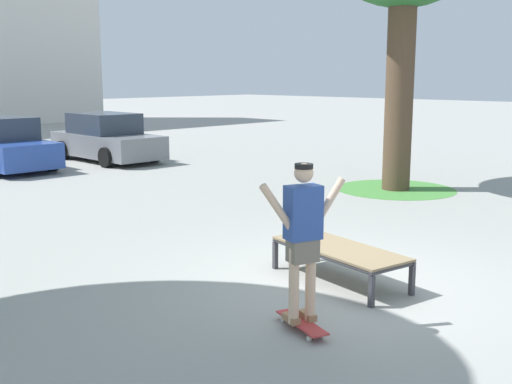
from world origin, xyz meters
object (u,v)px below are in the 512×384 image
object	(u,v)px
skater	(303,232)
car_blue	(1,145)
skateboard	(302,323)
skate_box	(340,251)
car_grey	(106,139)

from	to	relation	value
skater	car_blue	xyz separation A→B (m)	(3.15, 13.75, -0.38)
skater	car_blue	size ratio (longest dim) A/B	0.40
skateboard	car_blue	world-z (taller)	car_blue
skater	car_blue	world-z (taller)	skater
skate_box	car_grey	xyz separation A→B (m)	(4.69, 12.47, 0.28)
skateboard	car_blue	bearing A→B (deg)	77.08
skateboard	skater	world-z (taller)	skater
skate_box	skater	distance (m)	1.85
skate_box	car_grey	distance (m)	13.33
car_blue	car_grey	xyz separation A→B (m)	(3.13, -0.61, 0.00)
skater	skate_box	bearing A→B (deg)	22.94
skateboard	skater	xyz separation A→B (m)	(0.00, 0.00, 0.99)
skater	car_grey	world-z (taller)	skater
skateboard	car_grey	world-z (taller)	car_grey
skater	car_grey	size ratio (longest dim) A/B	0.40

